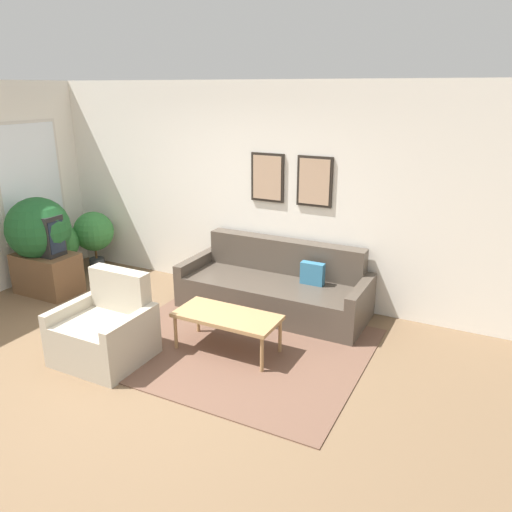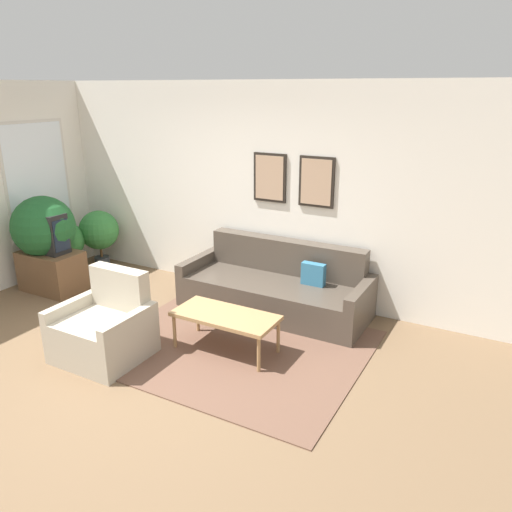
{
  "view_description": "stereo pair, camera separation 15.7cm",
  "coord_description": "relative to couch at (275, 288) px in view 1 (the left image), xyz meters",
  "views": [
    {
      "loc": [
        3.0,
        -3.13,
        2.62
      ],
      "look_at": [
        0.65,
        1.5,
        0.85
      ],
      "focal_mm": 35.0,
      "sensor_mm": 36.0,
      "label": 1
    },
    {
      "loc": [
        3.14,
        -3.05,
        2.62
      ],
      "look_at": [
        0.65,
        1.5,
        0.85
      ],
      "focal_mm": 35.0,
      "sensor_mm": 36.0,
      "label": 2
    }
  ],
  "objects": [
    {
      "name": "armchair",
      "position": [
        -1.02,
        -1.83,
        0.01
      ],
      "size": [
        0.85,
        0.76,
        0.87
      ],
      "rotation": [
        0.0,
        0.0,
        0.38
      ],
      "color": "#B2A893",
      "rests_on": "ground_plane"
    },
    {
      "name": "wall_back",
      "position": [
        -0.65,
        0.46,
        1.07
      ],
      "size": [
        8.0,
        0.09,
        2.7
      ],
      "color": "white",
      "rests_on": "ground_plane"
    },
    {
      "name": "potted_plant_by_window",
      "position": [
        -2.96,
        0.05,
        0.3
      ],
      "size": [
        0.58,
        0.58,
        0.89
      ],
      "color": "#383D42",
      "rests_on": "ground_plane"
    },
    {
      "name": "ground_plane",
      "position": [
        -0.65,
        -2.01,
        -0.28
      ],
      "size": [
        16.0,
        16.0,
        0.0
      ],
      "primitive_type": "plane",
      "color": "brown"
    },
    {
      "name": "tv",
      "position": [
        -2.92,
        -0.88,
        0.53
      ],
      "size": [
        0.54,
        0.28,
        0.53
      ],
      "color": "black",
      "rests_on": "tv_stand"
    },
    {
      "name": "coffee_table",
      "position": [
        -0.0,
        -1.16,
        0.1
      ],
      "size": [
        1.08,
        0.5,
        0.42
      ],
      "color": "#A87F51",
      "rests_on": "ground_plane"
    },
    {
      "name": "tv_stand",
      "position": [
        -2.92,
        -0.88,
        -0.01
      ],
      "size": [
        0.82,
        0.51,
        0.54
      ],
      "color": "brown",
      "rests_on": "ground_plane"
    },
    {
      "name": "potted_plant_small",
      "position": [
        -3.2,
        -0.35,
        0.21
      ],
      "size": [
        0.51,
        0.51,
        0.78
      ],
      "color": "slate",
      "rests_on": "ground_plane"
    },
    {
      "name": "couch",
      "position": [
        0.0,
        0.0,
        0.0
      ],
      "size": [
        2.29,
        0.9,
        0.82
      ],
      "color": "#4C4238",
      "rests_on": "ground_plane"
    },
    {
      "name": "potted_plant_tall",
      "position": [
        -3.03,
        -0.84,
        0.56
      ],
      "size": [
        0.82,
        0.82,
        1.27
      ],
      "color": "#935638",
      "rests_on": "ground_plane"
    },
    {
      "name": "area_rug",
      "position": [
        0.04,
        -1.06,
        -0.27
      ],
      "size": [
        2.66,
        2.19,
        0.01
      ],
      "color": "brown",
      "rests_on": "ground_plane"
    }
  ]
}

